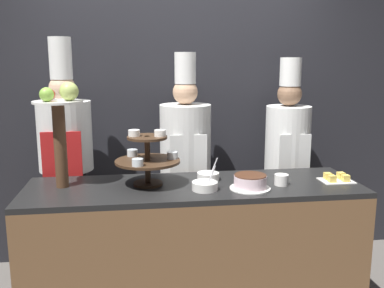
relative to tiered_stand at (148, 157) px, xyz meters
The scene contains 12 objects.
wall_back 1.01m from the tiered_stand, 72.15° to the left, with size 10.00×0.06×2.80m.
buffet_counter 0.70m from the tiered_stand, ahead, with size 2.16×0.64×0.90m.
tiered_stand is the anchor object (origin of this frame).
fruit_pedestal 0.59m from the tiered_stand, behind, with size 0.31×0.31×0.66m.
cake_round 0.67m from the tiered_stand, 15.71° to the right, with size 0.26×0.26×0.09m.
cup_white 0.87m from the tiered_stand, ahead, with size 0.09×0.09×0.07m.
cake_square_tray 1.26m from the tiered_stand, ahead, with size 0.21×0.16×0.05m.
serving_bowl_near 0.41m from the tiered_stand, 25.31° to the right, with size 0.16×0.16×0.15m.
serving_bowl_far 0.44m from the tiered_stand, ahead, with size 0.15×0.15×0.15m.
chef_left 0.80m from the tiered_stand, 137.77° to the left, with size 0.39×0.39×1.86m.
chef_center_left 0.64m from the tiered_stand, 60.03° to the left, with size 0.39×0.39×1.75m.
chef_center_right 1.26m from the tiered_stand, 25.37° to the left, with size 0.35×0.35×1.71m.
Camera 1 is at (-0.37, -2.31, 1.70)m, focal length 40.00 mm.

